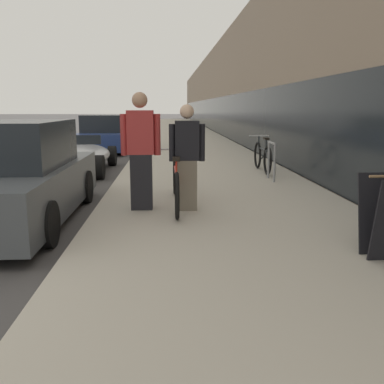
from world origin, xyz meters
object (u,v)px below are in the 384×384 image
at_px(tandem_bicycle, 176,183).
at_px(vintage_roadster_curbside, 75,157).
at_px(parked_sedan_far, 105,135).
at_px(parked_sedan_curbside, 12,177).
at_px(bike_rack_hoop, 272,157).
at_px(person_rider, 187,158).
at_px(person_bystander, 141,152).
at_px(cruiser_bike_nearest, 262,157).

height_order(tandem_bicycle, vintage_roadster_curbside, tandem_bicycle).
bearing_deg(parked_sedan_far, parked_sedan_curbside, -89.38).
bearing_deg(parked_sedan_curbside, tandem_bicycle, 6.91).
bearing_deg(bike_rack_hoop, person_rider, -126.63).
bearing_deg(tandem_bicycle, person_bystander, -157.69).
height_order(cruiser_bike_nearest, parked_sedan_curbside, parked_sedan_curbside).
relative_size(person_bystander, cruiser_bike_nearest, 0.99).
xyz_separation_m(vintage_roadster_curbside, parked_sedan_far, (0.02, 5.49, 0.23)).
bearing_deg(vintage_roadster_curbside, tandem_bicycle, -61.64).
relative_size(bike_rack_hoop, parked_sedan_far, 0.21).
distance_m(person_rider, cruiser_bike_nearest, 4.53).
height_order(tandem_bicycle, parked_sedan_curbside, parked_sedan_curbside).
bearing_deg(parked_sedan_curbside, parked_sedan_far, 90.62).
bearing_deg(bike_rack_hoop, tandem_bicycle, -132.49).
height_order(tandem_bicycle, bike_rack_hoop, tandem_bicycle).
xyz_separation_m(tandem_bicycle, parked_sedan_far, (-2.62, 10.39, 0.12)).
bearing_deg(person_bystander, parked_sedan_curbside, -177.65).
relative_size(person_bystander, bike_rack_hoop, 2.15).
distance_m(parked_sedan_curbside, parked_sedan_far, 10.69).
distance_m(person_rider, person_bystander, 0.73).
bearing_deg(parked_sedan_far, person_bystander, -78.91).
bearing_deg(cruiser_bike_nearest, person_rider, -117.49).
bearing_deg(cruiser_bike_nearest, person_bystander, -125.60).
distance_m(person_bystander, parked_sedan_curbside, 2.00).
relative_size(tandem_bicycle, vintage_roadster_curbside, 0.57).
distance_m(person_rider, bike_rack_hoop, 3.35).
relative_size(person_rider, parked_sedan_curbside, 0.38).
height_order(person_rider, cruiser_bike_nearest, person_rider).
xyz_separation_m(person_bystander, parked_sedan_far, (-2.08, 10.61, -0.42)).
height_order(bike_rack_hoop, vintage_roadster_curbside, bike_rack_hoop).
height_order(person_bystander, vintage_roadster_curbside, person_bystander).
bearing_deg(parked_sedan_far, person_rider, -75.37).
bearing_deg(person_rider, vintage_roadster_curbside, 118.37).
relative_size(parked_sedan_curbside, parked_sedan_far, 1.07).
bearing_deg(person_bystander, person_rider, -7.45).
height_order(person_bystander, bike_rack_hoop, person_bystander).
xyz_separation_m(person_rider, parked_sedan_far, (-2.79, 10.71, -0.32)).
xyz_separation_m(tandem_bicycle, person_rider, (0.17, -0.32, 0.45)).
height_order(tandem_bicycle, cruiser_bike_nearest, cruiser_bike_nearest).
relative_size(tandem_bicycle, parked_sedan_curbside, 0.58).
xyz_separation_m(bike_rack_hoop, vintage_roadster_curbside, (-4.80, 2.54, -0.25)).
xyz_separation_m(parked_sedan_curbside, vintage_roadster_curbside, (-0.14, 5.20, -0.27)).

